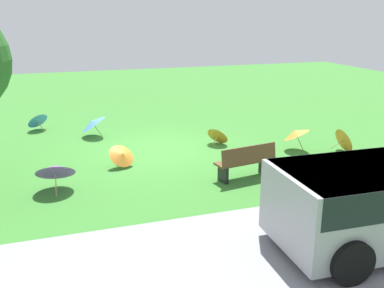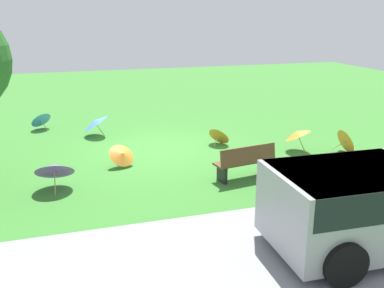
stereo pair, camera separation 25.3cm
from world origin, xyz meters
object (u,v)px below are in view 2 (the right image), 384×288
object	(u,v)px
parasol_purple_0	(55,168)
parasol_orange_2	(348,140)
park_bench	(245,162)
parasol_blue_1	(40,119)
parasol_orange_3	(297,133)
parasol_orange_1	(220,135)
parasol_orange_0	(122,154)
parasol_blue_0	(95,122)

from	to	relation	value
parasol_purple_0	parasol_orange_2	xyz separation A→B (m)	(-8.53, -0.37, -0.14)
park_bench	parasol_blue_1	bearing A→B (deg)	-53.26
park_bench	parasol_orange_3	bearing A→B (deg)	-145.20
park_bench	parasol_orange_3	world-z (taller)	park_bench
parasol_orange_3	parasol_orange_1	bearing A→B (deg)	-34.23
parasol_purple_0	parasol_orange_3	distance (m)	7.20
parasol_blue_1	park_bench	bearing A→B (deg)	126.74
parasol_orange_0	parasol_orange_3	distance (m)	5.35
park_bench	parasol_orange_3	xyz separation A→B (m)	(-2.48, -1.72, 0.10)
parasol_orange_1	parasol_purple_0	size ratio (longest dim) A/B	0.89
parasol_purple_0	parasol_blue_0	bearing A→B (deg)	-106.74
parasol_orange_0	parasol_orange_2	world-z (taller)	parasol_orange_2
parasol_blue_1	parasol_purple_0	size ratio (longest dim) A/B	0.94
park_bench	parasol_orange_1	size ratio (longest dim) A/B	1.85
parasol_blue_0	parasol_orange_2	xyz separation A→B (m)	(-7.16, 4.19, -0.10)
park_bench	parasol_purple_0	distance (m)	4.71
parasol_blue_1	parasol_orange_1	size ratio (longest dim) A/B	1.06
parasol_orange_2	parasol_orange_3	bearing A→B (deg)	-23.54
parasol_blue_0	parasol_orange_1	xyz separation A→B (m)	(-3.75, 2.21, -0.17)
parasol_blue_1	parasol_orange_3	bearing A→B (deg)	146.01
parasol_blue_0	parasol_purple_0	distance (m)	4.76
parasol_blue_1	parasol_orange_2	bearing A→B (deg)	147.50
parasol_blue_1	parasol_orange_2	size ratio (longest dim) A/B	1.21
parasol_orange_1	parasol_orange_3	distance (m)	2.44
parasol_blue_1	parasol_orange_1	world-z (taller)	parasol_blue_1
park_bench	parasol_blue_0	xyz separation A→B (m)	(3.28, -5.30, 0.03)
park_bench	parasol_purple_0	size ratio (longest dim) A/B	1.65
parasol_blue_1	parasol_orange_3	xyz separation A→B (m)	(-7.58, 5.11, 0.17)
parasol_blue_0	parasol_orange_0	size ratio (longest dim) A/B	1.24
parasol_blue_0	parasol_orange_0	world-z (taller)	parasol_blue_0
parasol_orange_1	parasol_orange_2	bearing A→B (deg)	149.89
parasol_orange_2	parasol_orange_3	distance (m)	1.54
parasol_purple_0	parasol_orange_2	size ratio (longest dim) A/B	1.28
parasol_blue_1	parasol_purple_0	world-z (taller)	parasol_purple_0
parasol_orange_0	parasol_orange_1	distance (m)	3.55
parasol_blue_0	parasol_orange_1	world-z (taller)	parasol_blue_0
parasol_orange_1	parasol_orange_3	world-z (taller)	parasol_orange_3
park_bench	parasol_blue_0	bearing A→B (deg)	-58.22
parasol_orange_1	parasol_purple_0	world-z (taller)	parasol_purple_0
parasol_orange_2	park_bench	bearing A→B (deg)	16.01
parasol_blue_1	parasol_purple_0	bearing A→B (deg)	94.19
park_bench	parasol_blue_1	world-z (taller)	park_bench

